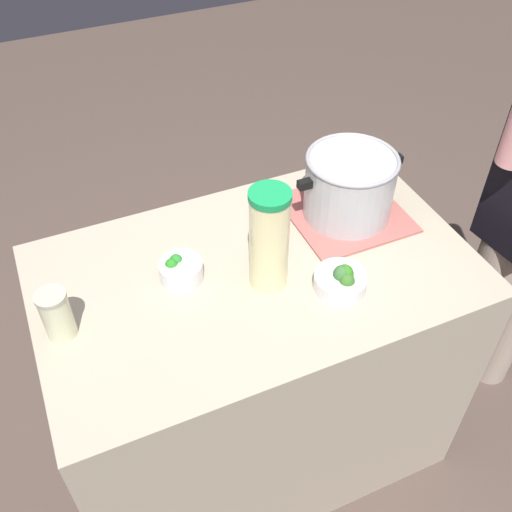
{
  "coord_description": "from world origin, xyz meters",
  "views": [
    {
      "loc": [
        -0.45,
        -1.02,
        2.02
      ],
      "look_at": [
        0.0,
        0.0,
        0.95
      ],
      "focal_mm": 41.11,
      "sensor_mm": 36.0,
      "label": 1
    }
  ],
  "objects_px": {
    "cooking_pot": "(349,185)",
    "broccoli_bowl_center": "(180,270)",
    "lemonade_pitcher": "(269,240)",
    "broccoli_bowl_front": "(341,280)",
    "mason_jar": "(57,315)"
  },
  "relations": [
    {
      "from": "lemonade_pitcher",
      "to": "mason_jar",
      "type": "xyz_separation_m",
      "value": [
        -0.53,
        0.04,
        -0.08
      ]
    },
    {
      "from": "cooking_pot",
      "to": "mason_jar",
      "type": "relative_size",
      "value": 2.41
    },
    {
      "from": "mason_jar",
      "to": "broccoli_bowl_front",
      "type": "xyz_separation_m",
      "value": [
        0.69,
        -0.14,
        -0.04
      ]
    },
    {
      "from": "lemonade_pitcher",
      "to": "mason_jar",
      "type": "distance_m",
      "value": 0.54
    },
    {
      "from": "lemonade_pitcher",
      "to": "mason_jar",
      "type": "relative_size",
      "value": 2.13
    },
    {
      "from": "cooking_pot",
      "to": "broccoli_bowl_center",
      "type": "relative_size",
      "value": 2.88
    },
    {
      "from": "lemonade_pitcher",
      "to": "broccoli_bowl_center",
      "type": "xyz_separation_m",
      "value": [
        -0.21,
        0.1,
        -0.12
      ]
    },
    {
      "from": "lemonade_pitcher",
      "to": "broccoli_bowl_front",
      "type": "xyz_separation_m",
      "value": [
        0.16,
        -0.1,
        -0.12
      ]
    },
    {
      "from": "lemonade_pitcher",
      "to": "broccoli_bowl_center",
      "type": "height_order",
      "value": "lemonade_pitcher"
    },
    {
      "from": "mason_jar",
      "to": "cooking_pot",
      "type": "bearing_deg",
      "value": 7.83
    },
    {
      "from": "lemonade_pitcher",
      "to": "mason_jar",
      "type": "bearing_deg",
      "value": 175.61
    },
    {
      "from": "cooking_pot",
      "to": "broccoli_bowl_center",
      "type": "xyz_separation_m",
      "value": [
        -0.54,
        -0.06,
        -0.08
      ]
    },
    {
      "from": "mason_jar",
      "to": "broccoli_bowl_front",
      "type": "height_order",
      "value": "mason_jar"
    },
    {
      "from": "mason_jar",
      "to": "broccoli_bowl_front",
      "type": "bearing_deg",
      "value": -11.25
    },
    {
      "from": "broccoli_bowl_front",
      "to": "lemonade_pitcher",
      "type": "bearing_deg",
      "value": 149.19
    }
  ]
}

